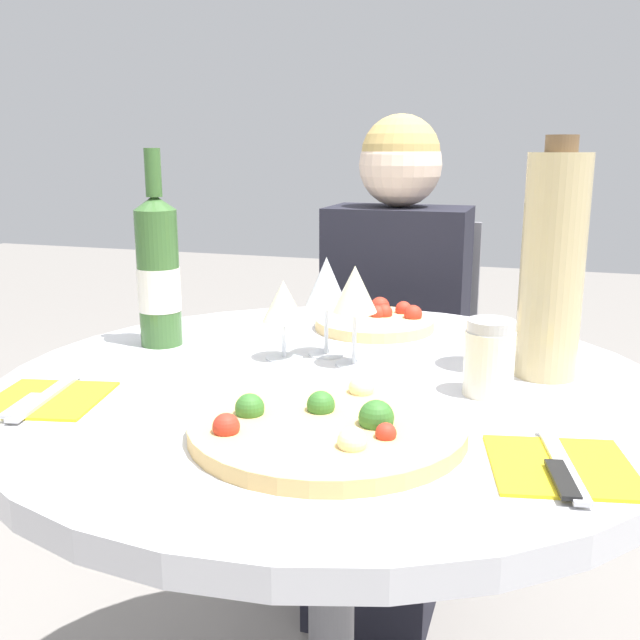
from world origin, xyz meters
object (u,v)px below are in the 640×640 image
pizza_large (327,425)px  tall_carafe (552,266)px  chair_behind_diner (399,403)px  seated_diner (389,385)px  dining_table (332,465)px  wine_bottle (158,272)px

pizza_large → tall_carafe: bearing=52.5°
chair_behind_diner → seated_diner: bearing=90.0°
dining_table → wine_bottle: (-0.34, 0.09, 0.27)m
pizza_large → tall_carafe: (0.25, 0.32, 0.16)m
chair_behind_diner → dining_table: bearing=94.1°
seated_diner → pizza_large: (0.11, -0.87, 0.24)m
dining_table → tall_carafe: 0.45m
dining_table → pizza_large: bearing=-74.6°
pizza_large → wine_bottle: (-0.40, 0.30, 0.12)m
dining_table → pizza_large: size_ratio=2.97×
dining_table → wine_bottle: wine_bottle is taller
chair_behind_diner → pizza_large: size_ratio=2.77×
seated_diner → tall_carafe: size_ratio=3.37×
dining_table → wine_bottle: size_ratio=2.96×
chair_behind_diner → tall_carafe: tall_carafe is taller
chair_behind_diner → seated_diner: size_ratio=0.78×
pizza_large → wine_bottle: size_ratio=1.00×
chair_behind_diner → wine_bottle: bearing=68.1°
pizza_large → chair_behind_diner: bearing=96.5°
wine_bottle → tall_carafe: 0.65m
chair_behind_diner → pizza_large: 1.07m
seated_diner → wine_bottle: bearing=63.4°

